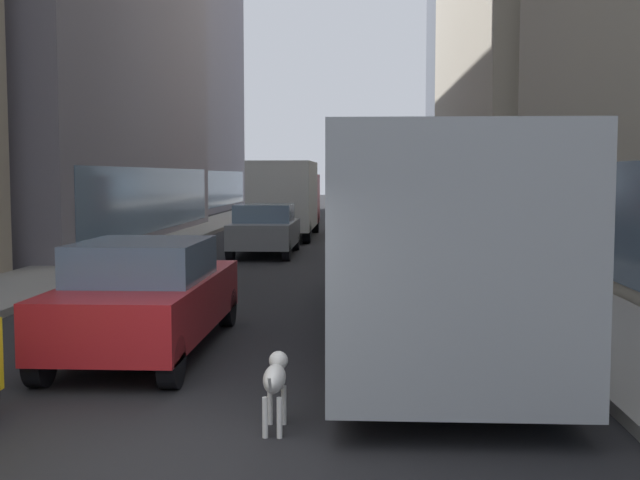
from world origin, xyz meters
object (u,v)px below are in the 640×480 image
Objects in this scene: transit_bus at (421,222)px; car_grey_wagon at (265,229)px; box_truck at (286,197)px; dalmatian_dog at (275,379)px; car_silver_sedan at (383,213)px; car_red_coupe at (147,295)px.

car_grey_wagon is (-4.00, 12.11, -0.95)m from transit_bus.
box_truck is 7.79× the size of dalmatian_dog.
transit_bus reaches higher than dalmatian_dog.
transit_bus is at bearing -90.00° from car_silver_sedan.
car_grey_wagon is 0.99× the size of car_silver_sedan.
car_red_coupe is 0.64× the size of box_truck.
car_grey_wagon and car_silver_sedan have the same top height.
dalmatian_dog is at bearing -109.46° from transit_bus.
box_truck is (0.00, 20.94, 0.84)m from car_red_coupe.
car_grey_wagon is 0.57× the size of box_truck.
box_truck is (-4.00, -4.45, 0.84)m from car_silver_sedan.
car_grey_wagon is 17.36m from dalmatian_dog.
transit_bus is 19.61m from box_truck.
transit_bus reaches higher than car_grey_wagon.
dalmatian_dog is (2.20, -3.36, -0.31)m from car_red_coupe.
dalmatian_dog is (-1.80, -5.10, -1.26)m from transit_bus.
car_red_coupe is at bearing -90.00° from car_grey_wagon.
transit_bus is 23.68m from car_silver_sedan.
car_red_coupe is (-0.00, -13.85, 0.00)m from car_grey_wagon.
car_red_coupe is at bearing -98.95° from car_silver_sedan.
box_truck is at bearing 101.77° from transit_bus.
car_grey_wagon is 13.85m from car_red_coupe.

